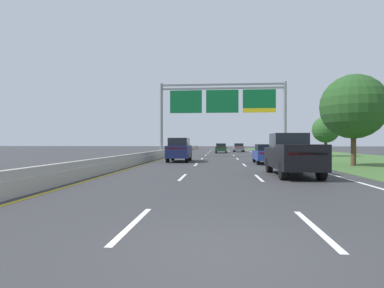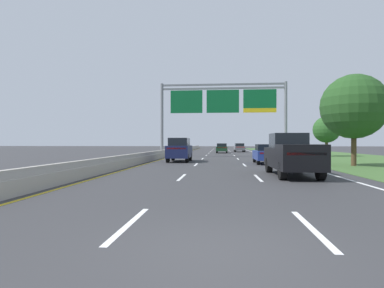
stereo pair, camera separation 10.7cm
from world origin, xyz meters
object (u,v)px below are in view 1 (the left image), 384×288
roadside_tree_mid (326,130)px  car_navy_left_lane_suv (179,149)px  roadside_tree_near (354,107)px  overhead_sign_gantry (222,104)px  car_darkgreen_centre_lane_sedan (221,148)px  car_blue_right_lane_sedan (266,153)px  car_grey_right_lane_sedan (238,147)px  pickup_truck_black (292,155)px

roadside_tree_mid → car_navy_left_lane_suv: bearing=-143.0°
roadside_tree_near → roadside_tree_mid: roadside_tree_near is taller
overhead_sign_gantry → car_navy_left_lane_suv: bearing=-112.0°
car_darkgreen_centre_lane_sedan → car_blue_right_lane_sedan: 26.59m
car_grey_right_lane_sedan → roadside_tree_near: 35.40m
overhead_sign_gantry → car_grey_right_lane_sedan: size_ratio=3.39×
car_blue_right_lane_sedan → roadside_tree_mid: (9.47, 14.72, 2.50)m
pickup_truck_black → car_grey_right_lane_sedan: pickup_truck_black is taller
car_navy_left_lane_suv → roadside_tree_mid: (16.83, 12.66, 2.22)m
car_navy_left_lane_suv → roadside_tree_near: roadside_tree_near is taller
car_darkgreen_centre_lane_sedan → car_blue_right_lane_sedan: same height
car_navy_left_lane_suv → roadside_tree_mid: roadside_tree_mid is taller
roadside_tree_mid → roadside_tree_near: bearing=-101.8°
roadside_tree_near → car_darkgreen_centre_lane_sedan: bearing=108.3°
roadside_tree_near → roadside_tree_mid: bearing=78.2°
pickup_truck_black → car_blue_right_lane_sedan: pickup_truck_black is taller
car_grey_right_lane_sedan → pickup_truck_black: bearing=178.9°
car_blue_right_lane_sedan → car_darkgreen_centre_lane_sedan: bearing=7.9°
car_darkgreen_centre_lane_sedan → car_navy_left_lane_suv: bearing=171.8°
overhead_sign_gantry → car_grey_right_lane_sedan: 21.65m
car_darkgreen_centre_lane_sedan → car_grey_right_lane_sedan: same height
car_blue_right_lane_sedan → roadside_tree_near: roadside_tree_near is taller
pickup_truck_black → car_navy_left_lane_suv: bearing=31.3°
car_darkgreen_centre_lane_sedan → roadside_tree_near: (9.44, -28.55, 3.49)m
car_navy_left_lane_suv → roadside_tree_near: (13.30, -4.26, 3.21)m
overhead_sign_gantry → roadside_tree_mid: 13.57m
overhead_sign_gantry → car_darkgreen_centre_lane_sedan: size_ratio=3.40×
pickup_truck_black → car_blue_right_lane_sedan: size_ratio=1.23×
pickup_truck_black → car_navy_left_lane_suv: 13.71m
car_blue_right_lane_sedan → roadside_tree_mid: roadside_tree_mid is taller
pickup_truck_black → roadside_tree_near: roadside_tree_near is taller
overhead_sign_gantry → car_navy_left_lane_suv: 11.68m
pickup_truck_black → roadside_tree_mid: bearing=-22.3°
car_grey_right_lane_sedan → roadside_tree_mid: roadside_tree_mid is taller
pickup_truck_black → car_darkgreen_centre_lane_sedan: size_ratio=1.23×
car_grey_right_lane_sedan → car_blue_right_lane_sedan: (0.27, -32.48, 0.00)m
car_blue_right_lane_sedan → overhead_sign_gantry: bearing=16.7°
pickup_truck_black → roadside_tree_mid: roadside_tree_mid is taller
car_darkgreen_centre_lane_sedan → car_navy_left_lane_suv: size_ratio=0.94×
pickup_truck_black → car_darkgreen_centre_lane_sedan: pickup_truck_black is taller
pickup_truck_black → car_navy_left_lane_suv: pickup_truck_black is taller
pickup_truck_black → roadside_tree_mid: (9.53, 24.27, 2.24)m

